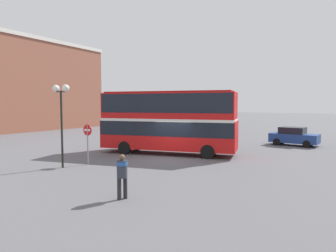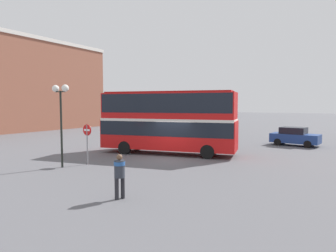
{
  "view_description": "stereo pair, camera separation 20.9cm",
  "coord_description": "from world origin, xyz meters",
  "px_view_note": "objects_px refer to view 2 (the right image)",
  "views": [
    {
      "loc": [
        10.36,
        -17.11,
        3.69
      ],
      "look_at": [
        -1.1,
        1.86,
        2.09
      ],
      "focal_mm": 32.0,
      "sensor_mm": 36.0,
      "label": 1
    },
    {
      "loc": [
        10.54,
        -17.01,
        3.69
      ],
      "look_at": [
        -1.1,
        1.86,
        2.09
      ],
      "focal_mm": 32.0,
      "sensor_mm": 36.0,
      "label": 2
    }
  ],
  "objects_px": {
    "street_lamp_twin_globe": "(61,101)",
    "no_entry_sign": "(87,137)",
    "double_decker_bus": "(168,118)",
    "parked_car_kerb_near": "(163,129)",
    "pedestrian_foreground": "(120,172)",
    "parked_car_kerb_far": "(295,136)"
  },
  "relations": [
    {
      "from": "parked_car_kerb_far",
      "to": "parked_car_kerb_near",
      "type": "bearing_deg",
      "value": -178.33
    },
    {
      "from": "parked_car_kerb_far",
      "to": "street_lamp_twin_globe",
      "type": "xyz_separation_m",
      "value": [
        -10.07,
        -17.13,
        3.04
      ]
    },
    {
      "from": "double_decker_bus",
      "to": "no_entry_sign",
      "type": "xyz_separation_m",
      "value": [
        -2.13,
        -5.97,
        -0.96
      ]
    },
    {
      "from": "pedestrian_foreground",
      "to": "street_lamp_twin_globe",
      "type": "distance_m",
      "value": 7.82
    },
    {
      "from": "street_lamp_twin_globe",
      "to": "no_entry_sign",
      "type": "relative_size",
      "value": 1.95
    },
    {
      "from": "parked_car_kerb_far",
      "to": "street_lamp_twin_globe",
      "type": "distance_m",
      "value": 20.1
    },
    {
      "from": "pedestrian_foreground",
      "to": "street_lamp_twin_globe",
      "type": "bearing_deg",
      "value": -1.17
    },
    {
      "from": "parked_car_kerb_near",
      "to": "no_entry_sign",
      "type": "distance_m",
      "value": 17.66
    },
    {
      "from": "double_decker_bus",
      "to": "street_lamp_twin_globe",
      "type": "xyz_separation_m",
      "value": [
        -2.76,
        -7.36,
        1.21
      ]
    },
    {
      "from": "street_lamp_twin_globe",
      "to": "parked_car_kerb_far",
      "type": "bearing_deg",
      "value": 59.56
    },
    {
      "from": "parked_car_kerb_near",
      "to": "street_lamp_twin_globe",
      "type": "distance_m",
      "value": 19.06
    },
    {
      "from": "parked_car_kerb_far",
      "to": "no_entry_sign",
      "type": "relative_size",
      "value": 1.71
    },
    {
      "from": "street_lamp_twin_globe",
      "to": "no_entry_sign",
      "type": "distance_m",
      "value": 2.66
    },
    {
      "from": "pedestrian_foreground",
      "to": "no_entry_sign",
      "type": "relative_size",
      "value": 0.72
    },
    {
      "from": "pedestrian_foreground",
      "to": "no_entry_sign",
      "type": "distance_m",
      "value": 7.44
    },
    {
      "from": "no_entry_sign",
      "to": "parked_car_kerb_far",
      "type": "bearing_deg",
      "value": 59.04
    },
    {
      "from": "parked_car_kerb_near",
      "to": "pedestrian_foreground",
      "type": "bearing_deg",
      "value": 116.59
    },
    {
      "from": "parked_car_kerb_near",
      "to": "street_lamp_twin_globe",
      "type": "relative_size",
      "value": 0.96
    },
    {
      "from": "pedestrian_foreground",
      "to": "parked_car_kerb_far",
      "type": "distance_m",
      "value": 20.15
    },
    {
      "from": "parked_car_kerb_near",
      "to": "street_lamp_twin_globe",
      "type": "height_order",
      "value": "street_lamp_twin_globe"
    },
    {
      "from": "street_lamp_twin_globe",
      "to": "double_decker_bus",
      "type": "bearing_deg",
      "value": 69.49
    },
    {
      "from": "double_decker_bus",
      "to": "street_lamp_twin_globe",
      "type": "height_order",
      "value": "street_lamp_twin_globe"
    }
  ]
}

